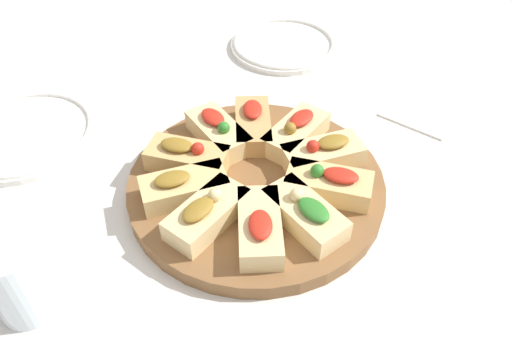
# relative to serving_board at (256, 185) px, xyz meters

# --- Properties ---
(ground_plane) EXTENTS (3.00, 3.00, 0.00)m
(ground_plane) POSITION_rel_serving_board_xyz_m (0.00, 0.00, -0.01)
(ground_plane) COLOR silver
(serving_board) EXTENTS (0.36, 0.36, 0.02)m
(serving_board) POSITION_rel_serving_board_xyz_m (0.00, 0.00, 0.00)
(serving_board) COLOR brown
(serving_board) RESTS_ON ground_plane
(focaccia_slice_0) EXTENTS (0.12, 0.07, 0.05)m
(focaccia_slice_0) POSITION_rel_serving_board_xyz_m (-0.10, 0.02, 0.03)
(focaccia_slice_0) COLOR #E5C689
(focaccia_slice_0) RESTS_ON serving_board
(focaccia_slice_1) EXTENTS (0.12, 0.10, 0.04)m
(focaccia_slice_1) POSITION_rel_serving_board_xyz_m (-0.09, -0.05, 0.03)
(focaccia_slice_1) COLOR #E5C689
(focaccia_slice_1) RESTS_ON serving_board
(focaccia_slice_2) EXTENTS (0.09, 0.12, 0.05)m
(focaccia_slice_2) POSITION_rel_serving_board_xyz_m (-0.04, -0.09, 0.03)
(focaccia_slice_2) COLOR #E5C689
(focaccia_slice_2) RESTS_ON serving_board
(focaccia_slice_3) EXTENTS (0.08, 0.12, 0.05)m
(focaccia_slice_3) POSITION_rel_serving_board_xyz_m (0.02, -0.10, 0.03)
(focaccia_slice_3) COLOR #DBB775
(focaccia_slice_3) RESTS_ON serving_board
(focaccia_slice_4) EXTENTS (0.12, 0.11, 0.05)m
(focaccia_slice_4) POSITION_rel_serving_board_xyz_m (0.07, -0.07, 0.03)
(focaccia_slice_4) COLOR #E5C689
(focaccia_slice_4) RESTS_ON serving_board
(focaccia_slice_5) EXTENTS (0.12, 0.07, 0.05)m
(focaccia_slice_5) POSITION_rel_serving_board_xyz_m (0.10, -0.01, 0.03)
(focaccia_slice_5) COLOR #E5C689
(focaccia_slice_5) RESTS_ON serving_board
(focaccia_slice_6) EXTENTS (0.12, 0.10, 0.04)m
(focaccia_slice_6) POSITION_rel_serving_board_xyz_m (0.09, 0.05, 0.03)
(focaccia_slice_6) COLOR tan
(focaccia_slice_6) RESTS_ON serving_board
(focaccia_slice_7) EXTENTS (0.10, 0.12, 0.05)m
(focaccia_slice_7) POSITION_rel_serving_board_xyz_m (0.05, 0.09, 0.03)
(focaccia_slice_7) COLOR #E5C689
(focaccia_slice_7) RESTS_ON serving_board
(focaccia_slice_8) EXTENTS (0.08, 0.12, 0.05)m
(focaccia_slice_8) POSITION_rel_serving_board_xyz_m (-0.02, 0.10, 0.03)
(focaccia_slice_8) COLOR tan
(focaccia_slice_8) RESTS_ON serving_board
(focaccia_slice_9) EXTENTS (0.12, 0.12, 0.04)m
(focaccia_slice_9) POSITION_rel_serving_board_xyz_m (-0.07, 0.07, 0.03)
(focaccia_slice_9) COLOR #DBB775
(focaccia_slice_9) RESTS_ON serving_board
(plate_left) EXTENTS (0.23, 0.23, 0.02)m
(plate_left) POSITION_rel_serving_board_xyz_m (-0.07, 0.38, -0.00)
(plate_left) COLOR white
(plate_left) RESTS_ON ground_plane
(plate_right) EXTENTS (0.21, 0.21, 0.02)m
(plate_right) POSITION_rel_serving_board_xyz_m (0.38, 0.14, -0.00)
(plate_right) COLOR white
(plate_right) RESTS_ON ground_plane
(water_glass) EXTENTS (0.07, 0.07, 0.10)m
(water_glass) POSITION_rel_serving_board_xyz_m (-0.29, 0.14, 0.04)
(water_glass) COLOR silver
(water_glass) RESTS_ON ground_plane
(napkin_stack) EXTENTS (0.15, 0.13, 0.01)m
(napkin_stack) POSITION_rel_serving_board_xyz_m (0.31, -0.16, -0.01)
(napkin_stack) COLOR white
(napkin_stack) RESTS_ON ground_plane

